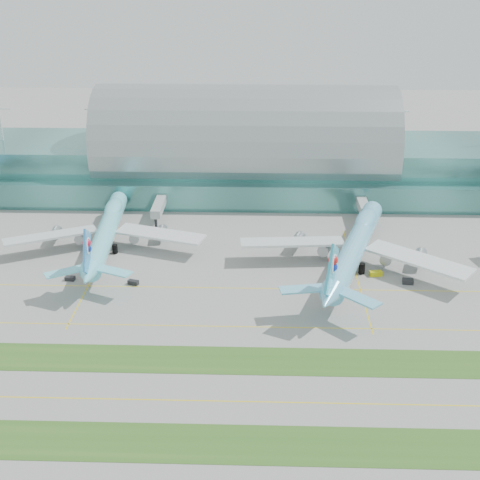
{
  "coord_description": "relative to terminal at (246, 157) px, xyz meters",
  "views": [
    {
      "loc": [
        5.9,
        -135.12,
        91.54
      ],
      "look_at": [
        0.0,
        55.0,
        9.0
      ],
      "focal_mm": 50.0,
      "sensor_mm": 36.0,
      "label": 1
    }
  ],
  "objects": [
    {
      "name": "ground",
      "position": [
        -0.01,
        -128.79,
        -14.23
      ],
      "size": [
        700.0,
        700.0,
        0.0
      ],
      "primitive_type": "plane",
      "color": "gray",
      "rests_on": "ground"
    },
    {
      "name": "terminal",
      "position": [
        0.0,
        0.0,
        0.0
      ],
      "size": [
        340.0,
        69.1,
        36.0
      ],
      "color": "#3D7A75",
      "rests_on": "ground"
    },
    {
      "name": "grass_strip_near",
      "position": [
        -0.01,
        -156.79,
        -14.19
      ],
      "size": [
        420.0,
        12.0,
        0.08
      ],
      "primitive_type": "cube",
      "color": "#2D591E",
      "rests_on": "ground"
    },
    {
      "name": "grass_strip_far",
      "position": [
        -0.01,
        -126.79,
        -14.19
      ],
      "size": [
        420.0,
        12.0,
        0.08
      ],
      "primitive_type": "cube",
      "color": "#2D591E",
      "rests_on": "ground"
    },
    {
      "name": "taxiline_b",
      "position": [
        -0.01,
        -142.79,
        -14.22
      ],
      "size": [
        420.0,
        0.35,
        0.01
      ],
      "primitive_type": "cube",
      "color": "yellow",
      "rests_on": "ground"
    },
    {
      "name": "taxiline_c",
      "position": [
        -0.01,
        -110.79,
        -14.22
      ],
      "size": [
        420.0,
        0.35,
        0.01
      ],
      "primitive_type": "cube",
      "color": "yellow",
      "rests_on": "ground"
    },
    {
      "name": "taxiline_d",
      "position": [
        -0.01,
        -88.79,
        -14.22
      ],
      "size": [
        420.0,
        0.35,
        0.01
      ],
      "primitive_type": "cube",
      "color": "yellow",
      "rests_on": "ground"
    },
    {
      "name": "airliner_b",
      "position": [
        -44.75,
        -60.98,
        -7.81
      ],
      "size": [
        66.52,
        75.66,
        20.82
      ],
      "rotation": [
        0.0,
        0.0,
        0.07
      ],
      "color": "#6EE0F2",
      "rests_on": "ground"
    },
    {
      "name": "airliner_c",
      "position": [
        36.02,
        -72.12,
        -7.2
      ],
      "size": [
        69.51,
        80.67,
        22.79
      ],
      "rotation": [
        0.0,
        0.0,
        -0.31
      ],
      "color": "#6CC8EE",
      "rests_on": "ground"
    },
    {
      "name": "gse_c",
      "position": [
        -51.1,
        -85.19,
        -13.61
      ],
      "size": [
        3.09,
        2.18,
        1.23
      ],
      "primitive_type": "cube",
      "rotation": [
        0.0,
        0.0,
        -0.15
      ],
      "color": "black",
      "rests_on": "ground"
    },
    {
      "name": "gse_d",
      "position": [
        -31.49,
        -87.37,
        -13.56
      ],
      "size": [
        3.51,
        2.49,
        1.33
      ],
      "primitive_type": "cube",
      "rotation": [
        0.0,
        0.0,
        -0.32
      ],
      "color": "black",
      "rests_on": "ground"
    },
    {
      "name": "gse_e",
      "position": [
        41.8,
        -79.34,
        -13.45
      ],
      "size": [
        4.08,
        2.35,
        1.56
      ],
      "primitive_type": "cube",
      "rotation": [
        0.0,
        0.0,
        0.15
      ],
      "color": "#BFB90B",
      "rests_on": "ground"
    },
    {
      "name": "gse_f",
      "position": [
        50.57,
        -84.38,
        -13.44
      ],
      "size": [
        3.42,
        2.28,
        1.58
      ],
      "primitive_type": "cube",
      "rotation": [
        0.0,
        0.0,
        -0.11
      ],
      "color": "black",
      "rests_on": "ground"
    }
  ]
}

